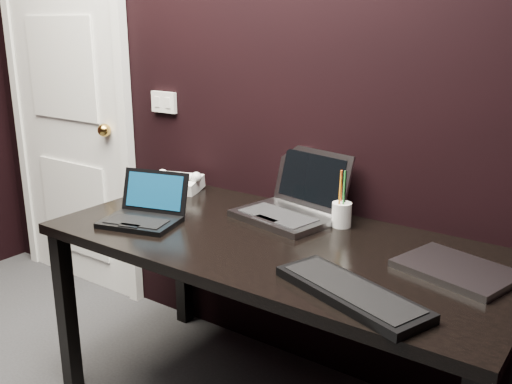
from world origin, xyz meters
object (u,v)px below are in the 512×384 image
Objects in this scene: netbook at (144,213)px; desk_phone at (180,183)px; silver_laptop at (291,206)px; ext_keyboard at (351,293)px; door at (68,106)px; pen_cup at (342,213)px; desk at (277,259)px; closed_laptop at (456,270)px; mobile_phone at (151,192)px.

desk_phone is at bearing 114.06° from netbook.
netbook is 0.79× the size of silver_laptop.
netbook is 0.67× the size of ext_keyboard.
pen_cup is (1.77, -0.12, -0.25)m from door.
closed_laptop is (0.61, 0.08, 0.09)m from desk.
pen_cup reaches higher than ext_keyboard.
netbook is 0.58m from silver_laptop.
silver_laptop is (-0.09, 0.23, 0.13)m from desk.
silver_laptop is at bearing 135.82° from ext_keyboard.
ext_keyboard is (0.95, -0.11, -0.02)m from netbook.
mobile_phone is (-1.34, 0.01, 0.02)m from closed_laptop.
pen_cup is (0.21, 0.02, 0.00)m from silver_laptop.
silver_laptop reaches higher than desk.
desk is (1.65, -0.38, -0.38)m from door.
netbook is (-0.53, -0.14, 0.11)m from desk.
ext_keyboard is 2.31× the size of pen_cup.
closed_laptop is at bearing 11.12° from netbook.
desk_phone is (-0.18, 0.40, 0.00)m from netbook.
door is at bearing 172.56° from closed_laptop.
closed_laptop reaches higher than desk.
door is at bearing 174.85° from silver_laptop.
silver_laptop is 0.84× the size of ext_keyboard.
netbook is 0.88× the size of closed_laptop.
ext_keyboard is 0.39m from closed_laptop.
silver_laptop is at bearing 40.81° from netbook.
pen_cup is at bearing 119.85° from ext_keyboard.
netbook reaches higher than desk_phone.
mobile_phone is (-1.15, 0.35, 0.02)m from ext_keyboard.
netbook is at bearing -148.37° from pen_cup.
desk is at bearing -172.56° from closed_laptop.
pen_cup is at bearing 0.17° from desk_phone.
desk_phone is 2.68× the size of mobile_phone.
mobile_phone reaches higher than desk.
door is 1.59m from silver_laptop.
ext_keyboard is 1.20m from mobile_phone.
desk_phone is at bearing 178.18° from silver_laptop.
pen_cup is at bearing 5.93° from silver_laptop.
ext_keyboard is (2.07, -0.63, -0.29)m from door.
ext_keyboard is 1.24m from desk_phone.
pen_cup is (0.83, 0.00, 0.01)m from desk_phone.
mobile_phone is 0.38× the size of pen_cup.
door is 9.52× the size of desk_phone.
closed_laptop is 4.63× the size of mobile_phone.
pen_cup is at bearing 10.88° from mobile_phone.
desk_phone is (-0.71, 0.25, 0.12)m from desk.
ext_keyboard is at bearing -60.15° from pen_cup.
desk is at bearing -19.79° from desk_phone.
ext_keyboard is at bearing -24.52° from desk_phone.
mobile_phone is at bearing 130.48° from netbook.
netbook reaches higher than mobile_phone.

